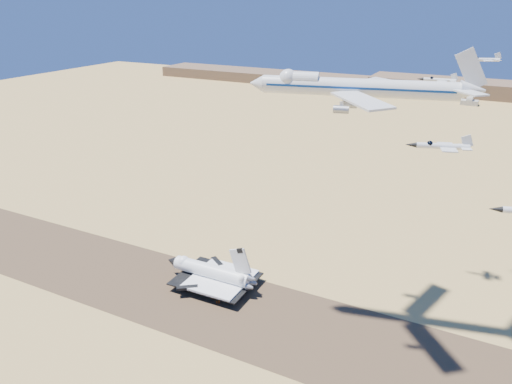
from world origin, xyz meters
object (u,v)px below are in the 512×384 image
at_px(carrier_747, 351,87).
at_px(crew_c, 217,303).
at_px(crew_a, 219,302).
at_px(shuttle, 211,273).
at_px(chase_jet_a, 441,146).
at_px(crew_b, 214,297).
at_px(chase_jet_d, 439,80).
at_px(chase_jet_e, 483,59).

height_order(carrier_747, crew_c, carrier_747).
height_order(carrier_747, crew_a, carrier_747).
bearing_deg(crew_c, crew_a, -79.17).
relative_size(shuttle, crew_a, 23.95).
xyz_separation_m(shuttle, chase_jet_a, (91.46, -43.84, 81.07)).
relative_size(crew_b, chase_jet_a, 0.12).
xyz_separation_m(shuttle, crew_b, (6.68, -8.84, -4.88)).
bearing_deg(chase_jet_a, shuttle, 136.58).
height_order(chase_jet_a, chase_jet_d, chase_jet_d).
relative_size(shuttle, chase_jet_a, 3.10).
height_order(crew_b, chase_jet_a, chase_jet_a).
xyz_separation_m(crew_b, chase_jet_a, (84.78, -34.99, 85.95)).
xyz_separation_m(crew_b, chase_jet_e, (83.89, 72.44, 93.49)).
xyz_separation_m(chase_jet_a, chase_jet_d, (-15.24, 96.54, 0.05)).
relative_size(chase_jet_a, chase_jet_d, 0.92).
xyz_separation_m(crew_a, chase_jet_e, (79.96, 74.69, 93.46)).
height_order(crew_a, chase_jet_d, chase_jet_d).
distance_m(carrier_747, crew_b, 102.16).
height_order(shuttle, crew_a, shuttle).
bearing_deg(shuttle, crew_b, -53.72).
xyz_separation_m(carrier_747, crew_a, (-44.83, -15.13, -88.81)).
height_order(crew_c, chase_jet_a, chase_jet_a).
bearing_deg(crew_b, crew_a, -146.74).
relative_size(crew_c, chase_jet_d, 0.10).
height_order(crew_b, crew_c, crew_b).
bearing_deg(chase_jet_a, crew_b, 139.76).
bearing_deg(carrier_747, crew_b, -178.42).
bearing_deg(crew_c, chase_jet_e, -87.65).
height_order(shuttle, chase_jet_e, chase_jet_e).
distance_m(crew_a, chase_jet_a, 122.44).
distance_m(chase_jet_a, chase_jet_e, 107.70).
relative_size(carrier_747, crew_a, 41.71).
bearing_deg(chase_jet_d, crew_c, -140.81).
bearing_deg(chase_jet_e, carrier_747, -141.69).
bearing_deg(crew_a, shuttle, 44.53).
relative_size(shuttle, chase_jet_e, 3.08).
bearing_deg(crew_a, carrier_747, -70.55).
distance_m(crew_a, chase_jet_e, 143.90).
height_order(crew_b, chase_jet_d, chase_jet_d).
height_order(shuttle, crew_b, shuttle).
bearing_deg(shuttle, chase_jet_d, 33.89).
relative_size(crew_c, chase_jet_e, 0.11).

